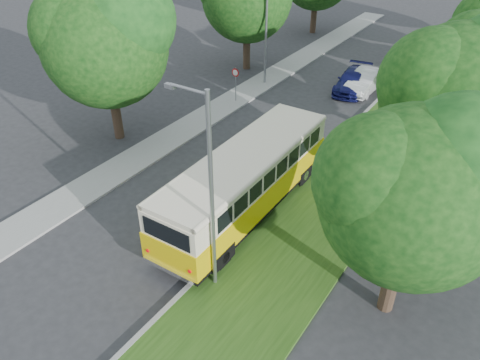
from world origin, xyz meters
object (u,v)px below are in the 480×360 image
Objects in this scene: lamppost_near at (209,190)px; vintage_bus at (246,183)px; car_grey at (409,54)px; car_blue at (353,81)px; car_silver at (294,141)px; car_white at (365,81)px; lamppost_far at (265,28)px.

lamppost_near is 5.45m from vintage_bus.
lamppost_near is 29.34m from car_grey.
vintage_bus is at bearing -93.74° from car_blue.
car_blue is (-0.63, 10.13, 0.08)m from car_silver.
vintage_bus is 16.54m from car_blue.
car_grey is (-1.26, 29.09, -3.62)m from lamppost_near.
car_grey is at bearing 86.91° from car_silver.
car_silver is 10.15m from car_blue.
car_blue is at bearing 93.53° from car_silver.
car_silver is (-2.24, 10.81, -3.72)m from lamppost_near.
car_white reaches higher than car_silver.
lamppost_near reaches higher than vintage_bus.
lamppost_near is 21.45m from car_blue.
car_silver is at bearing 97.02° from vintage_bus.
car_silver is at bearing -95.23° from car_blue.
car_blue is (-2.87, 20.94, -3.65)m from lamppost_near.
vintage_bus is (7.49, -14.02, -2.50)m from lamppost_far.
vintage_bus reaches higher than car_white.
lamppost_far is 1.62× the size of car_white.
lamppost_near is 1.07× the size of lamppost_far.
car_silver is at bearing -49.11° from lamppost_far.
lamppost_near reaches higher than car_silver.
lamppost_far is 1.99× the size of car_silver.
lamppost_far is 10.75m from car_silver.
lamppost_near is 21.67m from car_white.
car_silver is at bearing -89.86° from car_white.
vintage_bus is 16.82m from car_white.
vintage_bus is 2.19× the size of car_blue.
car_grey is at bearing 70.04° from car_blue.
car_silver is 0.70× the size of car_grey.
car_silver is 0.82× the size of car_white.
vintage_bus is at bearing 107.56° from lamppost_near.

